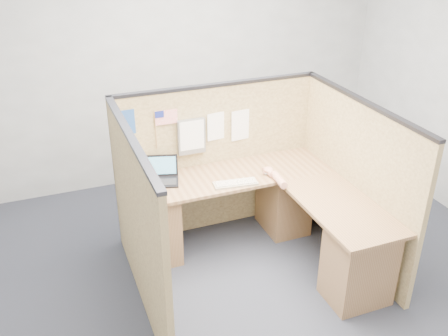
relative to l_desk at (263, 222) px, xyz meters
name	(u,v)px	position (x,y,z in m)	size (l,w,h in m)	color
floor	(257,279)	(-0.18, -0.29, -0.39)	(5.00, 5.00, 0.00)	#21232F
wall_back	(179,64)	(-0.18, 1.96, 1.01)	(5.00, 5.00, 0.00)	#96999B
cubicle_partitions	(240,183)	(-0.18, 0.14, 0.38)	(2.06, 1.83, 1.53)	brown
l_desk	(263,222)	(0.00, 0.00, 0.00)	(1.95, 1.75, 0.73)	brown
laptop	(161,175)	(-0.82, 0.52, 0.39)	(0.34, 0.35, 0.21)	black
keyboard	(236,183)	(-0.20, 0.19, 0.35)	(0.42, 0.18, 0.03)	#9E937A
mouse	(268,172)	(0.16, 0.27, 0.36)	(0.11, 0.06, 0.04)	silver
hand_forearm	(276,177)	(0.17, 0.13, 0.37)	(0.11, 0.37, 0.08)	tan
blue_poster	(125,123)	(-1.06, 0.68, 0.88)	(0.17, 0.00, 0.23)	#1F4790
american_flag	(164,119)	(-0.72, 0.67, 0.87)	(0.21, 0.01, 0.37)	olive
file_holder	(191,136)	(-0.46, 0.66, 0.67)	(0.27, 0.05, 0.34)	slate
paper_left	(218,126)	(-0.19, 0.68, 0.72)	(0.22, 0.00, 0.28)	white
paper_right	(242,125)	(0.07, 0.68, 0.70)	(0.24, 0.00, 0.31)	white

